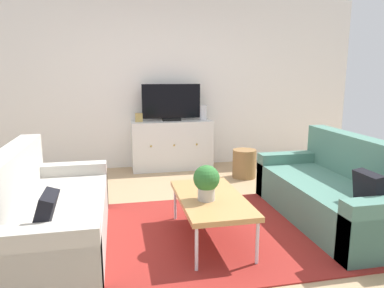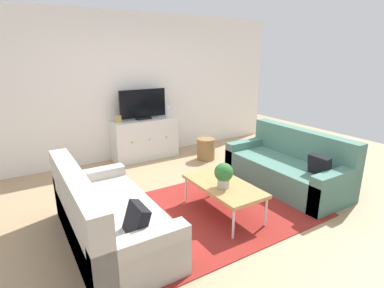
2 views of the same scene
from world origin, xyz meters
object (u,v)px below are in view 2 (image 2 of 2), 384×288
Objects in this scene: couch_left_side at (104,220)px; coffee_table at (223,186)px; couch_right_side at (290,168)px; potted_plant at (224,174)px; tv_console at (145,139)px; flat_screen_tv at (143,104)px; wicker_basket at (206,149)px; glass_vase at (168,111)px; mantel_clock at (118,119)px.

coffee_table is (1.47, -0.17, 0.11)m from couch_left_side.
coffee_table is (-1.42, -0.17, 0.11)m from couch_right_side.
couch_right_side is 1.71× the size of coffee_table.
couch_left_side is at bearing 170.03° from potted_plant.
potted_plant is (-0.06, -0.08, 0.20)m from coffee_table.
coffee_table is 0.87× the size of tv_console.
couch_right_side is 1.53m from potted_plant.
potted_plant is 2.68m from flat_screen_tv.
tv_console is at bearing 143.31° from wicker_basket.
flat_screen_tv is at bearing 57.89° from couch_left_side.
tv_console is at bearing 120.18° from couch_right_side.
glass_vase is at bearing 77.02° from potted_plant.
tv_console is at bearing -179.99° from glass_vase.
flat_screen_tv is 3.90× the size of glass_vase.
flat_screen_tv reaches higher than coffee_table.
coffee_table is 1.21× the size of flat_screen_tv.
couch_right_side is at bearing 9.48° from potted_plant.
couch_left_side is 1.49× the size of tv_console.
couch_left_side is 8.04× the size of glass_vase.
couch_left_side is 14.38× the size of mantel_clock.
coffee_table is at bearing -118.32° from wicker_basket.
mantel_clock reaches higher than potted_plant.
potted_plant is at bearing -129.62° from coffee_table.
potted_plant is 2.63m from tv_console.
potted_plant is at bearing -92.14° from tv_console.
couch_right_side is at bearing 0.00° from couch_left_side.
flat_screen_tv reaches higher than tv_console.
wicker_basket is (0.45, -0.71, -0.68)m from glass_vase.
tv_console is at bearing -90.00° from flat_screen_tv.
couch_right_side is at bearing -59.82° from tv_console.
flat_screen_tv is at bearing 89.21° from coffee_table.
flat_screen_tv is 2.21× the size of wicker_basket.
mantel_clock is (-0.41, 2.62, 0.24)m from potted_plant.
flat_screen_tv reaches higher than couch_right_side.
glass_vase reaches higher than couch_right_side.
couch_left_side is 2.97m from wicker_basket.
couch_left_side is at bearing -112.77° from mantel_clock.
couch_right_side is at bearing 6.90° from coffee_table.
tv_console is 3.04× the size of wicker_basket.
potted_plant reaches higher than wicker_basket.
flat_screen_tv is 6.99× the size of mantel_clock.
flat_screen_tv is (1.50, 2.39, 0.77)m from couch_left_side.
couch_left_side is 2.06× the size of flat_screen_tv.
potted_plant is (-1.48, -0.25, 0.31)m from couch_right_side.
wicker_basket is (0.95, -0.71, -0.18)m from tv_console.
glass_vase is (2.01, 2.37, 0.61)m from couch_left_side.
couch_right_side is 4.54× the size of wicker_basket.
potted_plant is at bearing -92.12° from flat_screen_tv.
mantel_clock is (1.00, 2.37, 0.55)m from couch_left_side.
potted_plant is at bearing -9.97° from couch_left_side.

